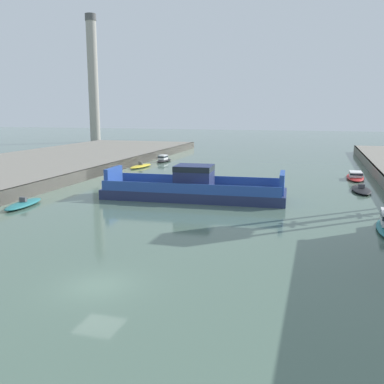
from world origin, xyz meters
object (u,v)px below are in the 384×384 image
at_px(moored_boat_near_left, 355,176).
at_px(moored_boat_near_right, 23,204).
at_px(chain_ferry, 194,188).
at_px(moored_boat_upstream_a, 141,166).
at_px(smokestack_distant_a, 93,76).
at_px(moored_boat_upstream_b, 164,159).
at_px(moored_boat_mid_left, 361,190).

bearing_deg(moored_boat_near_left, moored_boat_near_right, -139.90).
relative_size(chain_ferry, moored_boat_upstream_a, 3.13).
distance_m(moored_boat_near_left, smokestack_distant_a, 94.66).
bearing_deg(smokestack_distant_a, moored_boat_near_right, -65.88).
height_order(moored_boat_near_left, moored_boat_near_right, moored_boat_near_left).
height_order(moored_boat_near_right, moored_boat_upstream_b, moored_boat_upstream_b).
bearing_deg(chain_ferry, smokestack_distant_a, 125.43).
xyz_separation_m(moored_boat_near_left, moored_boat_upstream_a, (-35.53, 3.20, -0.19)).
height_order(moored_boat_mid_left, moored_boat_upstream_b, moored_boat_upstream_b).
xyz_separation_m(chain_ferry, moored_boat_upstream_b, (-15.62, 32.64, -0.63)).
bearing_deg(moored_boat_upstream_b, moored_boat_near_right, -90.65).
xyz_separation_m(moored_boat_near_left, smokestack_distant_a, (-73.45, 56.32, 19.86)).
xyz_separation_m(moored_boat_upstream_a, moored_boat_upstream_b, (0.98, 9.13, 0.27)).
height_order(moored_boat_mid_left, moored_boat_upstream_a, moored_boat_mid_left).
xyz_separation_m(moored_boat_near_left, moored_boat_mid_left, (-0.06, -10.56, -0.18)).
distance_m(chain_ferry, smokestack_distant_a, 95.97).
height_order(moored_boat_near_left, smokestack_distant_a, smokestack_distant_a).
xyz_separation_m(moored_boat_mid_left, smokestack_distant_a, (-73.39, 66.88, 20.05)).
distance_m(moored_boat_near_right, moored_boat_upstream_b, 41.83).
bearing_deg(moored_boat_mid_left, moored_boat_upstream_a, 158.80).
xyz_separation_m(moored_boat_upstream_a, smokestack_distant_a, (-37.92, 53.12, 20.05)).
height_order(moored_boat_upstream_b, smokestack_distant_a, smokestack_distant_a).
bearing_deg(smokestack_distant_a, moored_boat_upstream_a, -54.48).
xyz_separation_m(moored_boat_mid_left, moored_boat_upstream_a, (-35.48, 13.76, -0.01)).
relative_size(chain_ferry, moored_boat_near_right, 3.29).
distance_m(moored_boat_upstream_a, moored_boat_upstream_b, 9.19).
relative_size(moored_boat_near_left, moored_boat_near_right, 1.25).
distance_m(chain_ferry, moored_boat_near_left, 27.77).
xyz_separation_m(chain_ferry, smokestack_distant_a, (-54.52, 76.63, 19.15)).
relative_size(moored_boat_upstream_a, smokestack_distant_a, 0.18).
height_order(chain_ferry, moored_boat_near_right, chain_ferry).
relative_size(moored_boat_mid_left, smokestack_distant_a, 0.17).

